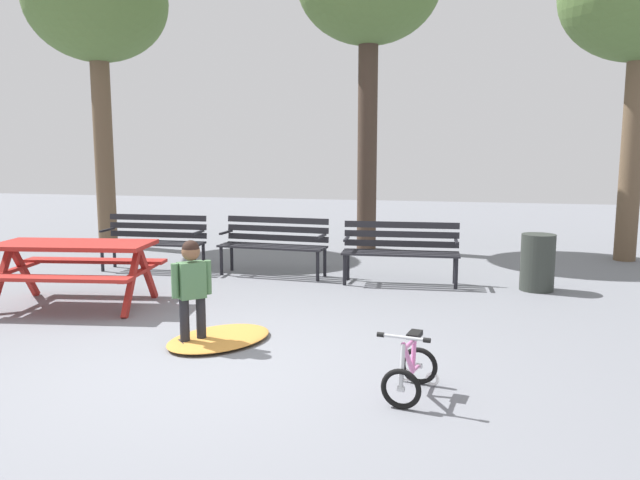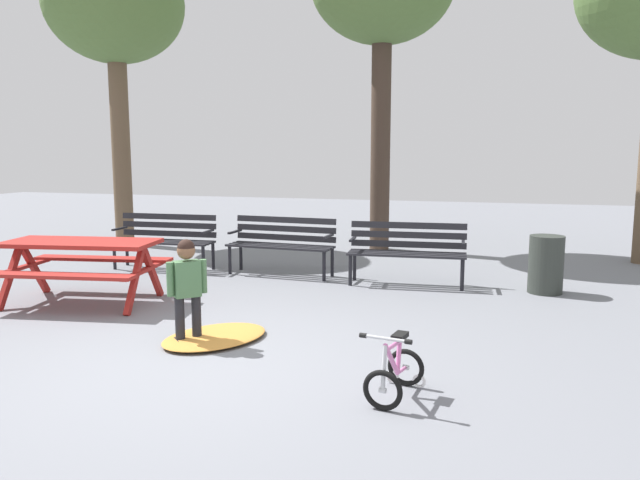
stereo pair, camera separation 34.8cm
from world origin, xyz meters
TOP-DOWN VIEW (x-y plane):
  - ground at (0.00, 0.00)m, footprint 36.00×36.00m
  - picnic_table at (-2.31, 1.53)m, footprint 1.98×1.60m
  - park_bench_far_left at (-2.48, 3.78)m, footprint 1.62×0.52m
  - park_bench_left at (-0.58, 3.86)m, footprint 1.63×0.55m
  - park_bench_right at (1.31, 3.70)m, footprint 1.63×0.56m
  - child_standing at (-0.31, 0.45)m, footprint 0.30×0.29m
  - kids_bicycle at (1.81, -0.28)m, footprint 0.44×0.60m
  - leaf_pile at (-0.12, 0.63)m, footprint 1.20×1.34m
  - trash_bin at (3.12, 3.68)m, footprint 0.44×0.44m
  - tree_far_left at (-4.58, 5.81)m, footprint 2.60×2.60m

SIDE VIEW (x-z plane):
  - ground at x=0.00m, z-range 0.00..0.00m
  - leaf_pile at x=-0.12m, z-range 0.00..0.07m
  - kids_bicycle at x=1.81m, z-range -0.07..0.47m
  - trash_bin at x=3.12m, z-range 0.00..0.75m
  - park_bench_far_left at x=-2.48m, z-range 0.08..0.94m
  - park_bench_left at x=-0.58m, z-range 0.08..0.94m
  - park_bench_right at x=1.31m, z-range 0.08..0.94m
  - picnic_table at x=-2.31m, z-range 0.20..0.99m
  - child_standing at x=-0.31m, z-range 0.09..1.10m
  - tree_far_left at x=-4.58m, z-range 1.65..7.33m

